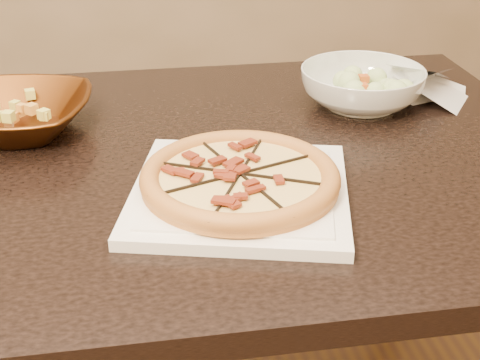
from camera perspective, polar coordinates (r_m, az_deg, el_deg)
The scene contains 8 objects.
dining_table at distance 1.18m, azimuth -6.64°, elevation -2.31°, with size 1.43×0.93×0.75m.
plate at distance 0.99m, azimuth 0.00°, elevation -0.99°, with size 0.39×0.39×0.02m.
pizza at distance 0.98m, azimuth -0.00°, elevation 0.21°, with size 0.30×0.30×0.03m.
bronze_bowl at distance 1.26m, azimuth -18.69°, elevation 5.25°, with size 0.27×0.27×0.07m, color #562C0E.
mixed_dish at distance 1.25m, azimuth -19.13°, elevation 7.22°, with size 0.09×0.12×0.03m.
salad_bowl at distance 1.34m, azimuth 10.36°, elevation 7.77°, with size 0.24×0.24×0.08m, color white.
salad at distance 1.32m, azimuth 10.54°, elevation 10.02°, with size 0.12×0.11×0.04m.
cling_film at distance 1.42m, azimuth 15.58°, elevation 7.86°, with size 0.15×0.12×0.05m, color silver, non-canonical shape.
Camera 1 is at (-0.05, -1.21, 1.24)m, focal length 50.00 mm.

